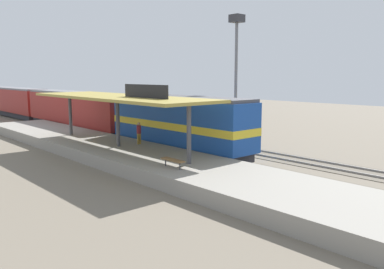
# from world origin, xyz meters

# --- Properties ---
(ground_plane) EXTENTS (120.00, 120.00, 0.00)m
(ground_plane) POSITION_xyz_m (2.00, 0.00, 0.00)
(ground_plane) COLOR #706656
(track_near) EXTENTS (3.20, 110.00, 0.16)m
(track_near) POSITION_xyz_m (0.00, 0.00, 0.03)
(track_near) COLOR #5F5649
(track_near) RESTS_ON ground
(track_far) EXTENTS (3.20, 110.00, 0.16)m
(track_far) POSITION_xyz_m (4.60, 0.00, 0.03)
(track_far) COLOR #5F5649
(track_far) RESTS_ON ground
(platform) EXTENTS (6.00, 44.00, 0.90)m
(platform) POSITION_xyz_m (-4.60, 0.00, 0.45)
(platform) COLOR gray
(platform) RESTS_ON ground
(station_canopy) EXTENTS (5.20, 18.00, 4.70)m
(station_canopy) POSITION_xyz_m (-4.60, -0.09, 4.53)
(station_canopy) COLOR #47474C
(station_canopy) RESTS_ON platform
(platform_bench) EXTENTS (0.44, 1.70, 0.50)m
(platform_bench) POSITION_xyz_m (-6.00, -8.15, 1.34)
(platform_bench) COLOR #333338
(platform_bench) RESTS_ON platform
(locomotive) EXTENTS (2.93, 14.43, 4.44)m
(locomotive) POSITION_xyz_m (0.00, -1.53, 2.41)
(locomotive) COLOR #28282D
(locomotive) RESTS_ON track_near
(passenger_carriage_front) EXTENTS (2.90, 20.00, 4.24)m
(passenger_carriage_front) POSITION_xyz_m (0.00, 16.47, 2.31)
(passenger_carriage_front) COLOR #28282D
(passenger_carriage_front) RESTS_ON track_near
(passenger_carriage_rear) EXTENTS (2.90, 20.00, 4.24)m
(passenger_carriage_rear) POSITION_xyz_m (0.00, 37.27, 2.31)
(passenger_carriage_rear) COLOR #28282D
(passenger_carriage_rear) RESTS_ON track_near
(freight_car) EXTENTS (2.80, 12.00, 3.54)m
(freight_car) POSITION_xyz_m (4.60, 4.59, 1.97)
(freight_car) COLOR #28282D
(freight_car) RESTS_ON track_far
(light_mast) EXTENTS (1.10, 1.10, 11.70)m
(light_mast) POSITION_xyz_m (7.80, -0.72, 8.40)
(light_mast) COLOR slate
(light_mast) RESTS_ON ground
(person_waiting) EXTENTS (0.34, 0.34, 1.71)m
(person_waiting) POSITION_xyz_m (-2.92, -0.29, 1.85)
(person_waiting) COLOR olive
(person_waiting) RESTS_ON platform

